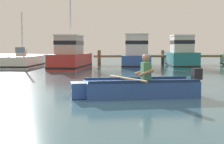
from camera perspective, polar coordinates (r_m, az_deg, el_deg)
ground_plane at (r=10.07m, az=-3.46°, el=-3.84°), size 120.00×120.00×0.00m
wooden_dock at (r=27.68m, az=13.55°, el=2.53°), size 15.69×1.64×1.30m
rowboat_with_person at (r=9.84m, az=4.23°, el=-2.56°), size 3.73×1.84×1.19m
moored_boat_white at (r=24.75m, az=-14.17°, el=1.63°), size 2.34×5.05×3.74m
moored_boat_red at (r=22.62m, az=-6.70°, el=2.57°), size 2.66×5.68×4.81m
moored_boat_blue at (r=24.12m, az=4.08°, el=2.75°), size 2.53×4.73×2.26m
moored_boat_teal at (r=24.39m, az=11.05°, el=2.67°), size 2.21×5.70×2.17m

